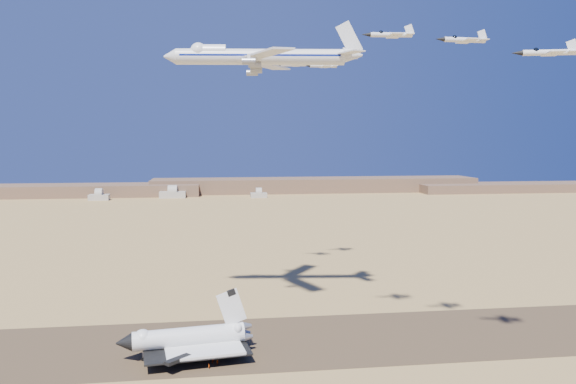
{
  "coord_description": "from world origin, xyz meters",
  "views": [
    {
      "loc": [
        -14.37,
        -178.98,
        66.09
      ],
      "look_at": [
        11.11,
        8.0,
        48.95
      ],
      "focal_mm": 35.0,
      "sensor_mm": 36.0,
      "label": 1
    }
  ],
  "objects": [
    {
      "name": "ground",
      "position": [
        0.0,
        0.0,
        0.0
      ],
      "size": [
        1200.0,
        1200.0,
        0.0
      ],
      "primitive_type": "plane",
      "color": "#AE884D",
      "rests_on": "ground"
    },
    {
      "name": "crew_b",
      "position": [
        -13.36,
        -16.88,
        0.84
      ],
      "size": [
        0.56,
        0.82,
        1.57
      ],
      "primitive_type": "imported",
      "rotation": [
        0.0,
        0.0,
        1.74
      ],
      "color": "#CD450C",
      "rests_on": "runway"
    },
    {
      "name": "crew_a",
      "position": [
        -15.88,
        -19.57,
        0.87
      ],
      "size": [
        0.48,
        0.65,
        1.62
      ],
      "primitive_type": "imported",
      "rotation": [
        0.0,
        0.0,
        1.73
      ],
      "color": "#CD450C",
      "rests_on": "runway"
    },
    {
      "name": "shuttle",
      "position": [
        -22.27,
        -9.01,
        5.47
      ],
      "size": [
        41.43,
        29.19,
        20.35
      ],
      "rotation": [
        0.0,
        0.0,
        0.14
      ],
      "color": "silver",
      "rests_on": "runway"
    },
    {
      "name": "ridgeline",
      "position": [
        65.32,
        527.31,
        7.63
      ],
      "size": [
        960.0,
        90.0,
        18.0
      ],
      "color": "brown",
      "rests_on": "ground"
    },
    {
      "name": "chase_jet_d",
      "position": [
        22.56,
        76.4,
        100.54
      ],
      "size": [
        14.34,
        8.2,
        3.62
      ],
      "rotation": [
        0.0,
        0.0,
        -0.22
      ],
      "color": "silver"
    },
    {
      "name": "chase_jet_c",
      "position": [
        69.97,
        -45.14,
        88.42
      ],
      "size": [
        15.87,
        9.17,
        4.03
      ],
      "rotation": [
        0.0,
        0.0,
        -0.26
      ],
      "color": "silver"
    },
    {
      "name": "runway",
      "position": [
        0.0,
        0.0,
        0.03
      ],
      "size": [
        600.0,
        50.0,
        0.06
      ],
      "primitive_type": "cube",
      "color": "brown",
      "rests_on": "ground"
    },
    {
      "name": "chase_jet_a",
      "position": [
        38.22,
        -16.0,
        97.36
      ],
      "size": [
        15.6,
        8.5,
        3.89
      ],
      "rotation": [
        0.0,
        0.0,
        -0.09
      ],
      "color": "silver"
    },
    {
      "name": "chase_jet_e",
      "position": [
        38.49,
        87.22,
        101.77
      ],
      "size": [
        16.46,
        8.74,
        4.1
      ],
      "rotation": [
        0.0,
        0.0,
        0.03
      ],
      "color": "silver"
    },
    {
      "name": "hangars",
      "position": [
        -64.0,
        478.43,
        4.83
      ],
      "size": [
        200.5,
        29.5,
        30.0
      ],
      "color": "#A09A8E",
      "rests_on": "ground"
    },
    {
      "name": "carrier_747",
      "position": [
        1.34,
        25.29,
        96.24
      ],
      "size": [
        71.79,
        55.21,
        17.84
      ],
      "rotation": [
        0.0,
        0.0,
        -0.11
      ],
      "color": "silver"
    },
    {
      "name": "crew_c",
      "position": [
        -14.79,
        -15.4,
        0.99
      ],
      "size": [
        1.22,
        1.08,
        1.87
      ],
      "primitive_type": "imported",
      "rotation": [
        0.0,
        0.0,
        2.55
      ],
      "color": "#CD450C",
      "rests_on": "runway"
    },
    {
      "name": "chase_jet_b",
      "position": [
        54.88,
        -29.3,
        93.95
      ],
      "size": [
        15.19,
        8.08,
        3.78
      ],
      "rotation": [
        0.0,
        0.0,
        0.03
      ],
      "color": "silver"
    }
  ]
}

